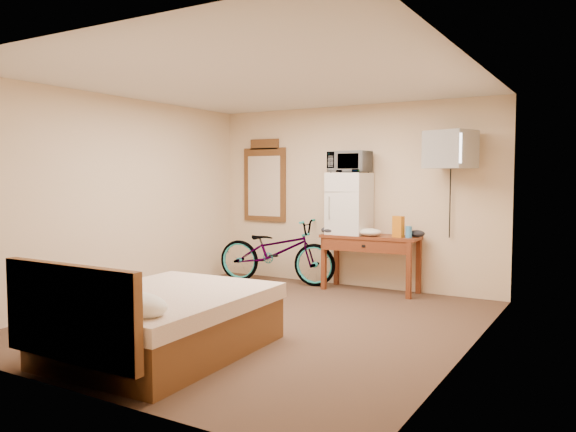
% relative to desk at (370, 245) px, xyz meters
% --- Properties ---
extents(room, '(4.60, 4.64, 2.50)m').
position_rel_desk_xyz_m(room, '(-0.38, -2.00, 0.63)').
color(room, '#443322').
rests_on(room, ground).
extents(desk, '(1.31, 0.56, 0.75)m').
position_rel_desk_xyz_m(desk, '(0.00, 0.00, 0.00)').
color(desk, brown).
rests_on(desk, floor).
extents(mini_fridge, '(0.51, 0.50, 0.82)m').
position_rel_desk_xyz_m(mini_fridge, '(-0.31, 0.04, 0.54)').
color(mini_fridge, silver).
rests_on(mini_fridge, desk).
extents(microwave, '(0.52, 0.36, 0.29)m').
position_rel_desk_xyz_m(microwave, '(-0.31, 0.04, 1.10)').
color(microwave, silver).
rests_on(microwave, mini_fridge).
extents(snack_bag, '(0.15, 0.11, 0.27)m').
position_rel_desk_xyz_m(snack_bag, '(0.40, -0.02, 0.26)').
color(snack_bag, orange).
rests_on(snack_bag, desk).
extents(blue_cup, '(0.08, 0.08, 0.15)m').
position_rel_desk_xyz_m(blue_cup, '(0.53, -0.00, 0.20)').
color(blue_cup, '#3C8BCE').
rests_on(blue_cup, desk).
extents(cloth_cream, '(0.33, 0.25, 0.10)m').
position_rel_desk_xyz_m(cloth_cream, '(0.03, -0.07, 0.18)').
color(cloth_cream, silver).
rests_on(cloth_cream, desk).
extents(cloth_dark_a, '(0.28, 0.21, 0.11)m').
position_rel_desk_xyz_m(cloth_dark_a, '(-0.51, -0.11, 0.18)').
color(cloth_dark_a, black).
rests_on(cloth_dark_a, desk).
extents(cloth_dark_b, '(0.20, 0.16, 0.09)m').
position_rel_desk_xyz_m(cloth_dark_b, '(0.60, 0.12, 0.17)').
color(cloth_dark_b, black).
rests_on(cloth_dark_b, desk).
extents(crt_television, '(0.64, 0.67, 0.46)m').
position_rel_desk_xyz_m(crt_television, '(1.03, 0.02, 1.23)').
color(crt_television, black).
rests_on(crt_television, room).
extents(wall_mirror, '(0.73, 0.04, 1.24)m').
position_rel_desk_xyz_m(wall_mirror, '(-1.82, 0.27, 0.82)').
color(wall_mirror, brown).
rests_on(wall_mirror, room).
extents(bicycle, '(1.84, 0.90, 0.92)m').
position_rel_desk_xyz_m(bicycle, '(-1.37, -0.11, -0.16)').
color(bicycle, black).
rests_on(bicycle, floor).
extents(bed, '(1.46, 1.95, 0.90)m').
position_rel_desk_xyz_m(bed, '(-0.54, -3.39, -0.33)').
color(bed, brown).
rests_on(bed, floor).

